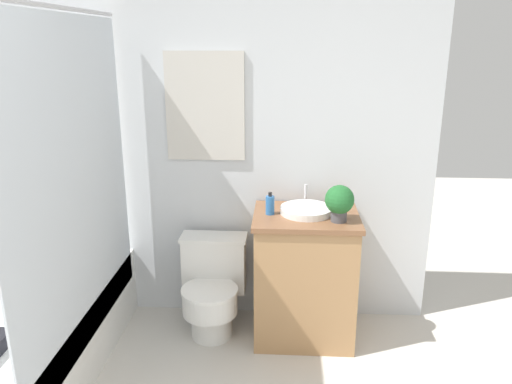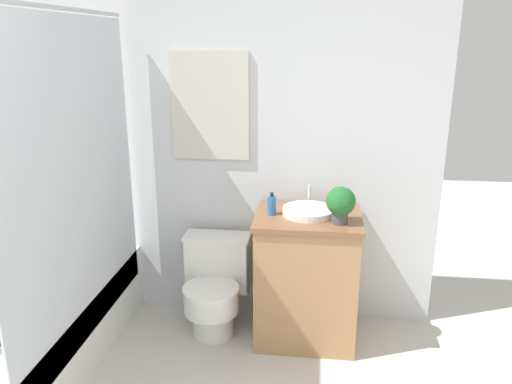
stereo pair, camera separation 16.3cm
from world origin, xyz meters
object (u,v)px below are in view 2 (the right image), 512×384
object	(u,v)px
toilet	(215,286)
potted_plant	(341,203)
sink	(308,211)
soap_bottle	(272,205)

from	to	relation	value
toilet	potted_plant	xyz separation A→B (m)	(0.77, -0.12, 0.63)
toilet	potted_plant	bearing A→B (deg)	-9.15
sink	potted_plant	world-z (taller)	potted_plant
soap_bottle	potted_plant	world-z (taller)	potted_plant
toilet	sink	bearing A→B (deg)	0.54
soap_bottle	potted_plant	size ratio (longest dim) A/B	0.64
toilet	potted_plant	world-z (taller)	potted_plant
sink	soap_bottle	world-z (taller)	soap_bottle
toilet	sink	size ratio (longest dim) A/B	1.75
toilet	sink	distance (m)	0.79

